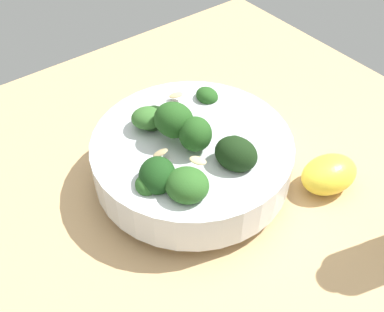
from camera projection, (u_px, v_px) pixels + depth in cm
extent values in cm
cube|color=tan|center=(218.00, 164.00, 60.73)|extent=(62.60, 62.60, 3.74)
cylinder|color=white|center=(192.00, 175.00, 55.68)|extent=(12.56, 12.56, 1.59)
cylinder|color=white|center=(192.00, 156.00, 53.45)|extent=(22.84, 22.84, 4.76)
cylinder|color=silver|center=(192.00, 144.00, 52.06)|extent=(18.85, 18.85, 0.80)
cylinder|color=#3C7A32|center=(235.00, 166.00, 49.79)|extent=(2.03, 2.13, 1.37)
ellipsoid|color=black|center=(236.00, 154.00, 48.49)|extent=(5.56, 6.41, 4.57)
cylinder|color=#4A8F3C|center=(148.00, 129.00, 53.70)|extent=(1.50, 1.43, 1.61)
ellipsoid|color=#386B2B|center=(148.00, 118.00, 52.54)|extent=(4.31, 4.74, 3.70)
cylinder|color=#4A8F3C|center=(187.00, 196.00, 46.88)|extent=(1.79, 1.85, 1.42)
ellipsoid|color=#2D6023|center=(187.00, 185.00, 45.68)|extent=(5.41, 5.77, 4.36)
cylinder|color=#4A8F3C|center=(234.00, 154.00, 51.36)|extent=(1.22, 1.45, 1.36)
ellipsoid|color=#194216|center=(235.00, 146.00, 50.48)|extent=(3.75, 3.49, 2.67)
cylinder|color=#4A8F3C|center=(154.00, 129.00, 54.08)|extent=(1.54, 1.67, 1.92)
ellipsoid|color=black|center=(153.00, 118.00, 52.90)|extent=(4.82, 4.37, 3.54)
cylinder|color=#2F662B|center=(207.00, 104.00, 58.14)|extent=(1.17, 1.26, 1.41)
ellipsoid|color=#23511C|center=(207.00, 96.00, 57.21)|extent=(4.40, 3.95, 3.34)
cylinder|color=#4A8F3C|center=(158.00, 188.00, 48.00)|extent=(2.09, 1.86, 1.77)
ellipsoid|color=#194216|center=(157.00, 175.00, 46.71)|extent=(5.99, 5.33, 4.99)
cylinder|color=#3C7A32|center=(195.00, 145.00, 50.52)|extent=(1.67, 1.53, 1.24)
ellipsoid|color=#23511C|center=(195.00, 134.00, 49.43)|extent=(5.83, 6.08, 5.01)
cylinder|color=#589D47|center=(176.00, 133.00, 51.24)|extent=(1.83, 1.95, 1.33)
ellipsoid|color=#23511C|center=(175.00, 121.00, 50.03)|extent=(6.81, 6.51, 5.49)
cylinder|color=#2F662B|center=(147.00, 196.00, 47.75)|extent=(1.47, 1.59, 1.75)
ellipsoid|color=#2D6023|center=(146.00, 185.00, 46.65)|extent=(3.26, 3.02, 2.69)
ellipsoid|color=#DBBC84|center=(180.00, 132.00, 50.64)|extent=(1.61, 1.84, 1.42)
ellipsoid|color=#DBBC84|center=(198.00, 161.00, 46.96)|extent=(1.87, 2.07, 0.66)
ellipsoid|color=#DBBC84|center=(178.00, 116.00, 51.76)|extent=(1.05, 1.88, 1.37)
ellipsoid|color=#DBBC84|center=(160.00, 153.00, 49.31)|extent=(1.99, 1.81, 1.11)
ellipsoid|color=#DBBC84|center=(176.00, 95.00, 56.51)|extent=(2.06, 1.83, 0.79)
ellipsoid|color=yellow|center=(329.00, 174.00, 54.04)|extent=(7.77, 6.13, 4.12)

